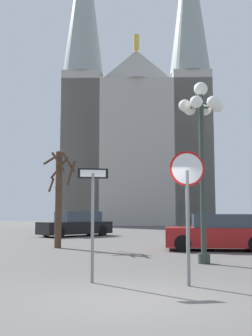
{
  "coord_description": "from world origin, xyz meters",
  "views": [
    {
      "loc": [
        -0.64,
        -7.24,
        1.55
      ],
      "look_at": [
        1.1,
        20.76,
        4.53
      ],
      "focal_mm": 43.5,
      "sensor_mm": 36.0,
      "label": 1
    }
  ],
  "objects_px": {
    "cathedral": "(136,125)",
    "bare_tree": "(59,194)",
    "stop_sign": "(187,191)",
    "street_lamp": "(201,130)",
    "parked_car_near_red": "(218,233)",
    "parked_car_far_black": "(76,225)",
    "one_way_arrow_sign": "(93,210)"
  },
  "relations": [
    {
      "from": "stop_sign",
      "to": "street_lamp",
      "type": "distance_m",
      "value": 4.33
    },
    {
      "from": "street_lamp",
      "to": "bare_tree",
      "type": "distance_m",
      "value": 7.53
    },
    {
      "from": "bare_tree",
      "to": "parked_car_near_red",
      "type": "xyz_separation_m",
      "value": [
        6.48,
        -1.44,
        -1.6
      ]
    },
    {
      "from": "cathedral",
      "to": "street_lamp",
      "type": "xyz_separation_m",
      "value": [
        -1.14,
        -35.5,
        -7.78
      ]
    },
    {
      "from": "parked_car_far_black",
      "to": "bare_tree",
      "type": "bearing_deg",
      "value": -91.76
    },
    {
      "from": "street_lamp",
      "to": "bare_tree",
      "type": "height_order",
      "value": "street_lamp"
    },
    {
      "from": "cathedral",
      "to": "stop_sign",
      "type": "bearing_deg",
      "value": -93.49
    },
    {
      "from": "cathedral",
      "to": "one_way_arrow_sign",
      "type": "distance_m",
      "value": 40.16
    },
    {
      "from": "stop_sign",
      "to": "street_lamp",
      "type": "height_order",
      "value": "street_lamp"
    },
    {
      "from": "stop_sign",
      "to": "parked_car_near_red",
      "type": "xyz_separation_m",
      "value": [
        2.85,
        7.61,
        -1.3
      ]
    },
    {
      "from": "cathedral",
      "to": "stop_sign",
      "type": "distance_m",
      "value": 40.39
    },
    {
      "from": "street_lamp",
      "to": "bare_tree",
      "type": "xyz_separation_m",
      "value": [
        -4.87,
        5.46,
        -1.77
      ]
    },
    {
      "from": "one_way_arrow_sign",
      "to": "street_lamp",
      "type": "height_order",
      "value": "street_lamp"
    },
    {
      "from": "stop_sign",
      "to": "parked_car_far_black",
      "type": "height_order",
      "value": "stop_sign"
    },
    {
      "from": "cathedral",
      "to": "parked_car_far_black",
      "type": "relative_size",
      "value": 7.82
    },
    {
      "from": "cathedral",
      "to": "stop_sign",
      "type": "xyz_separation_m",
      "value": [
        -2.38,
        -39.09,
        -9.86
      ]
    },
    {
      "from": "street_lamp",
      "to": "bare_tree",
      "type": "relative_size",
      "value": 1.35
    },
    {
      "from": "bare_tree",
      "to": "parked_car_near_red",
      "type": "bearing_deg",
      "value": -12.56
    },
    {
      "from": "street_lamp",
      "to": "parked_car_far_black",
      "type": "distance_m",
      "value": 14.86
    },
    {
      "from": "cathedral",
      "to": "street_lamp",
      "type": "relative_size",
      "value": 6.68
    },
    {
      "from": "stop_sign",
      "to": "street_lamp",
      "type": "bearing_deg",
      "value": 70.88
    },
    {
      "from": "cathedral",
      "to": "parked_car_near_red",
      "type": "relative_size",
      "value": 8.65
    },
    {
      "from": "stop_sign",
      "to": "parked_car_far_black",
      "type": "relative_size",
      "value": 0.6
    },
    {
      "from": "parked_car_near_red",
      "to": "parked_car_far_black",
      "type": "distance_m",
      "value": 11.53
    },
    {
      "from": "parked_car_near_red",
      "to": "parked_car_far_black",
      "type": "height_order",
      "value": "parked_car_far_black"
    },
    {
      "from": "stop_sign",
      "to": "parked_car_far_black",
      "type": "xyz_separation_m",
      "value": [
        -3.38,
        17.31,
        -1.26
      ]
    },
    {
      "from": "cathedral",
      "to": "parked_car_far_black",
      "type": "height_order",
      "value": "cathedral"
    },
    {
      "from": "stop_sign",
      "to": "street_lamp",
      "type": "relative_size",
      "value": 0.51
    },
    {
      "from": "one_way_arrow_sign",
      "to": "parked_car_near_red",
      "type": "bearing_deg",
      "value": 55.57
    },
    {
      "from": "cathedral",
      "to": "bare_tree",
      "type": "distance_m",
      "value": 32.09
    },
    {
      "from": "one_way_arrow_sign",
      "to": "street_lamp",
      "type": "bearing_deg",
      "value": 43.34
    },
    {
      "from": "stop_sign",
      "to": "bare_tree",
      "type": "bearing_deg",
      "value": 111.85
    }
  ]
}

